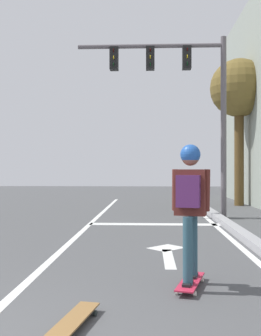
# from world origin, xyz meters

# --- Properties ---
(lane_line_center) EXTENTS (0.12, 20.00, 0.01)m
(lane_line_center) POSITION_xyz_m (0.28, 6.00, 0.00)
(lane_line_center) COLOR silver
(lane_line_center) RESTS_ON ground
(lane_line_curbside) EXTENTS (0.12, 20.00, 0.01)m
(lane_line_curbside) POSITION_xyz_m (3.35, 6.00, 0.00)
(lane_line_curbside) COLOR silver
(lane_line_curbside) RESTS_ON ground
(stop_bar) EXTENTS (3.22, 0.40, 0.01)m
(stop_bar) POSITION_xyz_m (1.89, 7.66, 0.00)
(stop_bar) COLOR silver
(stop_bar) RESTS_ON ground
(lane_arrow_stem) EXTENTS (0.16, 1.40, 0.01)m
(lane_arrow_stem) POSITION_xyz_m (2.05, 3.77, 0.00)
(lane_arrow_stem) COLOR silver
(lane_arrow_stem) RESTS_ON ground
(lane_arrow_head) EXTENTS (0.71, 0.71, 0.01)m
(lane_arrow_head) POSITION_xyz_m (2.05, 4.62, 0.00)
(lane_arrow_head) COLOR silver
(lane_arrow_head) RESTS_ON ground
(curb_strip) EXTENTS (0.24, 24.00, 0.14)m
(curb_strip) POSITION_xyz_m (3.60, 6.00, 0.07)
(curb_strip) COLOR #959498
(curb_strip) RESTS_ON ground
(skateboard) EXTENTS (0.43, 0.89, 0.08)m
(skateboard) POSITION_xyz_m (2.23, 2.22, 0.07)
(skateboard) COLOR #BD223D
(skateboard) RESTS_ON ground
(skater) EXTENTS (0.43, 0.60, 1.57)m
(skater) POSITION_xyz_m (2.22, 2.20, 1.07)
(skater) COLOR #2D5060
(skater) RESTS_ON skateboard
(spare_skateboard) EXTENTS (0.34, 0.90, 0.08)m
(spare_skateboard) POSITION_xyz_m (1.11, 0.99, 0.07)
(spare_skateboard) COLOR olive
(spare_skateboard) RESTS_ON ground
(traffic_signal_mast) EXTENTS (4.21, 0.34, 5.10)m
(traffic_signal_mast) POSITION_xyz_m (2.62, 9.16, 3.78)
(traffic_signal_mast) COLOR #5D565B
(traffic_signal_mast) RESTS_ON ground
(roadside_tree) EXTENTS (2.16, 2.16, 5.50)m
(roadside_tree) POSITION_xyz_m (5.12, 13.07, 4.31)
(roadside_tree) COLOR brown
(roadside_tree) RESTS_ON ground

